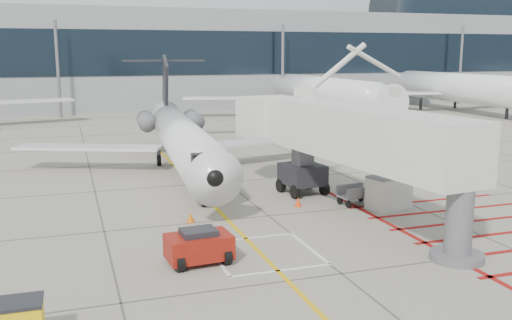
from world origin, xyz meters
name	(u,v)px	position (x,y,z in m)	size (l,w,h in m)	color
ground_plane	(300,241)	(0.00, 0.00, 0.00)	(260.00, 260.00, 0.00)	gray
regional_jet	(186,120)	(-2.14, 13.60, 3.83)	(23.15, 29.19, 7.65)	white
jet_bridge	(364,146)	(4.17, 2.05, 3.64)	(8.63, 18.22, 7.29)	silver
pushback_tug	(199,245)	(-4.75, -1.22, 0.72)	(2.47, 1.55, 1.44)	maroon
baggage_cart	(355,195)	(5.13, 4.56, 0.55)	(1.74, 1.10, 1.10)	slate
ground_power_unit	(389,192)	(6.47, 3.39, 0.87)	(2.21, 1.29, 1.75)	beige
cone_nose	(190,217)	(-3.95, 4.15, 0.26)	(0.38, 0.38, 0.53)	#DE620B
cone_side	(298,202)	(2.11, 5.23, 0.25)	(0.36, 0.36, 0.50)	#EA3E0C
terminal_building	(189,59)	(10.00, 70.00, 7.00)	(180.00, 28.00, 14.00)	gray
terminal_glass_band	(210,53)	(10.00, 55.95, 8.00)	(180.00, 0.10, 6.00)	black
terminal_dome	(496,21)	(70.00, 70.00, 14.00)	(40.00, 28.00, 28.00)	black
bg_aircraft_c	(314,72)	(21.24, 46.00, 5.62)	(33.75, 37.50, 11.25)	silver
bg_aircraft_d	(449,68)	(41.82, 46.00, 5.86)	(35.15, 39.05, 11.72)	silver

